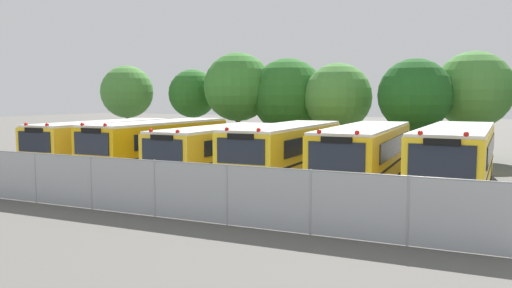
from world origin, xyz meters
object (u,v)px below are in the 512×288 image
(tree_3, at_px, (287,94))
(school_bus_5, at_px, (456,156))
(school_bus_1, at_px, (160,143))
(tree_6, at_px, (475,90))
(tree_1, at_px, (191,94))
(tree_2, at_px, (239,87))
(school_bus_0, at_px, (104,141))
(tree_0, at_px, (126,90))
(tree_4, at_px, (338,96))
(school_bus_2, at_px, (217,148))
(school_bus_4, at_px, (366,152))
(school_bus_3, at_px, (286,149))
(tree_5, at_px, (414,95))

(tree_3, bearing_deg, school_bus_5, -43.74)
(school_bus_1, distance_m, tree_6, 19.14)
(school_bus_1, relative_size, tree_3, 1.57)
(tree_1, xyz_separation_m, tree_2, (4.59, -1.00, 0.46))
(tree_3, bearing_deg, school_bus_0, -121.62)
(tree_1, bearing_deg, tree_0, -162.95)
(school_bus_5, height_order, tree_4, tree_4)
(school_bus_2, height_order, school_bus_4, school_bus_4)
(school_bus_3, xyz_separation_m, tree_5, (4.55, 9.23, 2.61))
(tree_5, bearing_deg, school_bus_0, -149.48)
(school_bus_5, bearing_deg, tree_3, -42.12)
(tree_1, distance_m, tree_2, 4.72)
(school_bus_5, height_order, tree_6, tree_6)
(school_bus_3, bearing_deg, school_bus_4, 177.58)
(school_bus_5, relative_size, tree_0, 1.69)
(school_bus_3, height_order, tree_0, tree_0)
(school_bus_2, xyz_separation_m, tree_0, (-13.44, 9.74, 3.10))
(school_bus_1, relative_size, tree_2, 1.47)
(school_bus_5, bearing_deg, school_bus_4, -1.11)
(school_bus_4, xyz_separation_m, tree_6, (4.04, 11.52, 2.87))
(school_bus_3, height_order, tree_4, tree_4)
(school_bus_4, distance_m, tree_5, 9.75)
(school_bus_5, xyz_separation_m, tree_4, (-7.99, 10.79, 2.52))
(school_bus_3, xyz_separation_m, tree_3, (-4.30, 11.04, 2.66))
(school_bus_0, relative_size, school_bus_3, 1.01)
(school_bus_3, distance_m, tree_1, 16.52)
(school_bus_0, distance_m, tree_2, 11.01)
(school_bus_4, height_order, tree_1, tree_1)
(school_bus_0, bearing_deg, school_bus_2, 175.99)
(tree_3, bearing_deg, tree_2, -160.77)
(school_bus_1, height_order, tree_2, tree_2)
(school_bus_3, xyz_separation_m, tree_1, (-12.09, 10.92, 2.73))
(school_bus_3, bearing_deg, tree_3, -69.07)
(tree_5, bearing_deg, school_bus_4, -94.48)
(tree_0, height_order, tree_2, tree_2)
(school_bus_0, bearing_deg, tree_5, -150.88)
(school_bus_4, distance_m, school_bus_5, 3.75)
(tree_5, bearing_deg, school_bus_3, -116.26)
(school_bus_1, bearing_deg, school_bus_2, 175.70)
(school_bus_3, relative_size, tree_6, 1.52)
(school_bus_5, height_order, tree_3, tree_3)
(school_bus_1, xyz_separation_m, tree_6, (15.14, 11.35, 2.87))
(tree_3, xyz_separation_m, tree_6, (12.16, 0.34, 0.22))
(tree_4, distance_m, tree_6, 8.34)
(school_bus_2, height_order, tree_4, tree_4)
(school_bus_0, xyz_separation_m, tree_6, (18.95, 11.37, 2.91))
(school_bus_4, xyz_separation_m, school_bus_5, (3.74, -0.18, 0.03))
(school_bus_1, distance_m, tree_5, 15.22)
(school_bus_4, relative_size, tree_3, 1.61)
(school_bus_1, bearing_deg, tree_2, -87.56)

